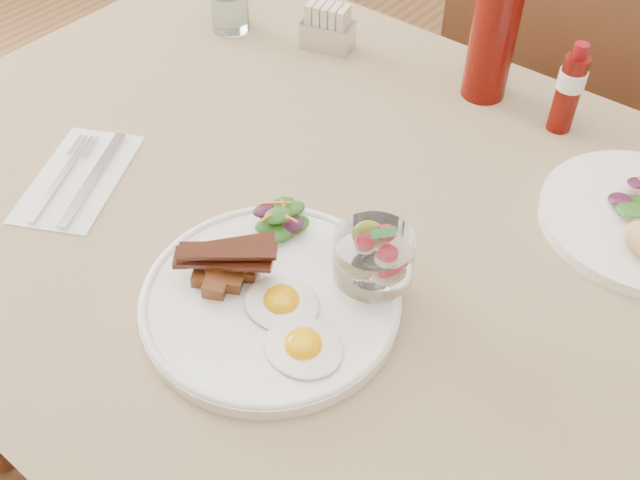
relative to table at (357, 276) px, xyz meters
The scene contains 12 objects.
table is the anchor object (origin of this frame).
chair_far 0.68m from the table, 90.00° to the left, with size 0.42×0.42×0.93m.
main_plate 0.18m from the table, 91.57° to the right, with size 0.28×0.28×0.02m, color white.
fried_eggs 0.21m from the table, 76.73° to the right, with size 0.15×0.11×0.02m.
bacon_potato_pile 0.22m from the table, 108.35° to the right, with size 0.11×0.09×0.05m.
side_salad 0.15m from the table, 129.22° to the right, with size 0.07×0.06×0.04m.
fruit_cup 0.19m from the table, 47.07° to the right, with size 0.09×0.09×0.09m.
ketchup_bottle 0.38m from the table, 94.22° to the left, with size 0.06×0.06×0.19m.
hot_sauce_bottle 0.38m from the table, 73.36° to the left, with size 0.05×0.05×0.13m.
sugar_caddy 0.43m from the table, 133.54° to the left, with size 0.09×0.06×0.07m.
water_glass 0.52m from the table, 151.15° to the left, with size 0.06×0.06×0.11m.
napkin_cutlery 0.38m from the table, 155.34° to the right, with size 0.18×0.22×0.01m.
Camera 1 is at (0.34, -0.50, 1.36)m, focal length 40.00 mm.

